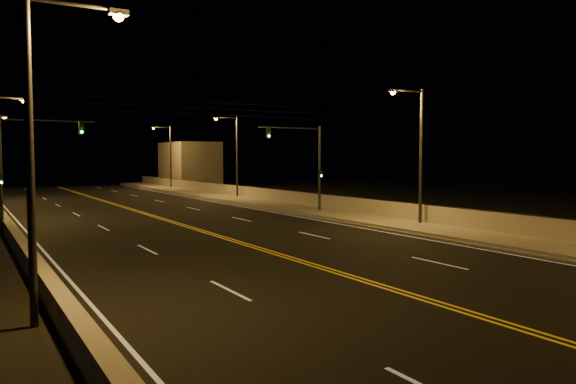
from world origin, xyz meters
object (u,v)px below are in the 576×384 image
traffic_signal_left (20,160)px  streetlight_4 (43,134)px  streetlight_1 (417,147)px  streetlight_2 (234,151)px  streetlight_3 (168,153)px  traffic_signal_right (308,159)px

traffic_signal_left → streetlight_4: bearing=-93.2°
streetlight_1 → traffic_signal_left: streetlight_1 is taller
streetlight_2 → streetlight_4: 41.11m
streetlight_1 → streetlight_2: (0.00, 25.48, 0.00)m
streetlight_4 → traffic_signal_left: 19.27m
streetlight_3 → traffic_signal_right: streetlight_3 is taller
streetlight_3 → streetlight_4: (-21.39, -55.29, 0.00)m
streetlight_2 → streetlight_4: (-21.39, -35.11, 0.00)m
streetlight_1 → streetlight_3: bearing=90.0°
streetlight_2 → traffic_signal_right: bearing=-95.3°
streetlight_4 → streetlight_3: bearing=68.9°
streetlight_1 → streetlight_2: size_ratio=1.00×
streetlight_2 → traffic_signal_left: size_ratio=1.27×
streetlight_1 → traffic_signal_left: bearing=154.7°
streetlight_3 → streetlight_4: size_ratio=1.00×
streetlight_4 → traffic_signal_left: bearing=86.8°
streetlight_2 → streetlight_4: same height
traffic_signal_left → streetlight_1: bearing=-25.3°
traffic_signal_left → streetlight_2: bearing=38.0°
streetlight_4 → traffic_signal_right: (19.93, 19.23, -0.73)m
streetlight_2 → streetlight_1: bearing=-90.0°
streetlight_1 → traffic_signal_right: size_ratio=1.27×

